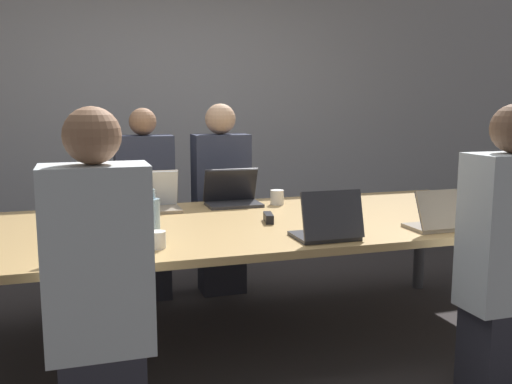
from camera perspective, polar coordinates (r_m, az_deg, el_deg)
ground_plane at (r=3.50m, az=-2.19°, el=-14.66°), size 24.00×24.00×0.00m
curtain_wall at (r=5.49m, az=-8.84°, el=8.83°), size 12.00×0.06×2.80m
conference_table at (r=3.29m, az=-2.26°, el=-3.82°), size 3.57×1.43×0.72m
laptop_far_midleft at (r=3.66m, az=-10.32°, el=-0.70°), size 0.34×0.25×0.25m
person_far_midleft at (r=4.12m, az=-11.01°, el=-1.60°), size 0.40×0.24×1.36m
cup_far_midleft at (r=3.57m, az=-14.34°, el=-1.45°), size 0.08×0.08×0.10m
bottle_far_midleft at (r=3.51m, az=-14.81°, el=-1.01°), size 0.06×0.06×0.21m
laptop_near_left at (r=2.66m, az=-15.18°, el=-4.62°), size 0.34×0.23×0.23m
person_near_left at (r=2.29m, az=-15.42°, el=-9.89°), size 0.40×0.24×1.39m
cup_near_left at (r=2.72m, az=-9.86°, el=-4.73°), size 0.08×0.08×0.08m
bottle_near_left at (r=2.84m, az=-10.30°, el=-2.69°), size 0.07×0.07×0.26m
laptop_near_midright at (r=2.85m, az=7.24°, el=-3.34°), size 0.32×0.25×0.25m
laptop_near_right at (r=3.21m, az=18.17°, el=-2.49°), size 0.34×0.22×0.22m
person_near_right at (r=2.90m, az=23.75°, el=-6.18°), size 0.40×0.24×1.40m
cup_near_right at (r=3.39m, az=21.76°, el=-2.34°), size 0.09×0.09×0.10m
laptop_far_center at (r=3.80m, az=-2.40°, el=-0.26°), size 0.36×0.25×0.24m
person_far_center at (r=4.19m, az=-3.51°, el=-0.99°), size 0.40×0.24×1.39m
cup_far_center at (r=3.82m, az=2.12°, el=-0.53°), size 0.09×0.09×0.10m
stapler at (r=3.26m, az=1.25°, el=-2.59°), size 0.07×0.16×0.05m
notebook at (r=3.45m, az=7.28°, el=-2.27°), size 0.21×0.19×0.02m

